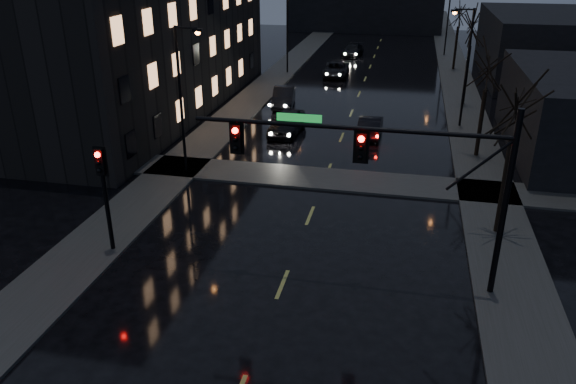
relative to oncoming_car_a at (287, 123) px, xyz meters
The scene contains 21 objects.
sidewalk_left 10.22m from the oncoming_car_a, 117.98° to the left, with size 3.00×140.00×0.12m, color #2D2D2B.
sidewalk_right 15.19m from the oncoming_car_a, 36.38° to the left, with size 3.00×140.00×0.12m, color #2D2D2B.
sidewalk_cross 8.40m from the oncoming_car_a, 63.63° to the right, with size 40.00×3.00×0.12m, color #2D2D2B.
apartment_block 14.38m from the oncoming_car_a, 162.62° to the left, with size 12.00×30.00×12.00m, color black.
commercial_right_far 30.30m from the oncoming_car_a, 46.72° to the left, with size 12.00×18.00×6.00m, color black.
far_block 52.11m from the oncoming_car_a, 89.21° to the left, with size 22.00×10.00×8.00m, color black.
signal_mast 19.05m from the oncoming_car_a, 66.01° to the right, with size 11.11×0.41×7.00m.
signal_pole_left 17.56m from the oncoming_car_a, 102.54° to the right, with size 0.35×0.41×4.53m.
tree_near 17.90m from the oncoming_car_a, 44.72° to the right, with size 3.52×3.52×8.08m.
tree_mid_a 13.28m from the oncoming_car_a, ahead, with size 3.30×3.30×7.58m.
tree_mid_b 16.76m from the oncoming_car_a, 39.53° to the left, with size 3.74×3.74×8.59m.
tree_far 27.40m from the oncoming_car_a, 63.21° to the left, with size 3.43×3.43×7.88m.
streetlight_l_near 9.74m from the oncoming_car_a, 115.79° to the right, with size 1.53×0.28×8.00m.
streetlight_l_far 19.80m from the oncoming_car_a, 101.50° to the left, with size 1.53×0.28×8.00m.
streetlight_r_mid 12.64m from the oncoming_car_a, 19.50° to the left, with size 1.53×0.28×8.00m.
streetlight_r_far 34.17m from the oncoming_car_a, 70.55° to the left, with size 1.53×0.28×8.00m.
oncoming_car_a is the anchor object (origin of this frame).
oncoming_car_b 7.01m from the oncoming_car_a, 104.39° to the left, with size 1.58×4.52×1.49m, color black.
oncoming_car_c 18.52m from the oncoming_car_a, 87.38° to the left, with size 2.27×4.93×1.37m, color black.
oncoming_car_d 29.43m from the oncoming_car_a, 87.54° to the left, with size 1.87×4.61×1.34m, color black.
lead_car 5.57m from the oncoming_car_a, ahead, with size 1.45×4.15×1.37m, color black.
Camera 1 is at (3.99, -9.53, 11.79)m, focal length 35.00 mm.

